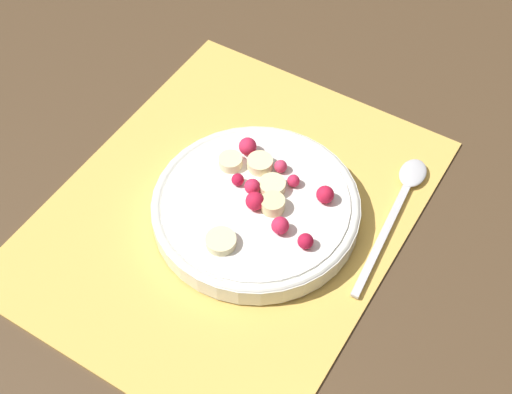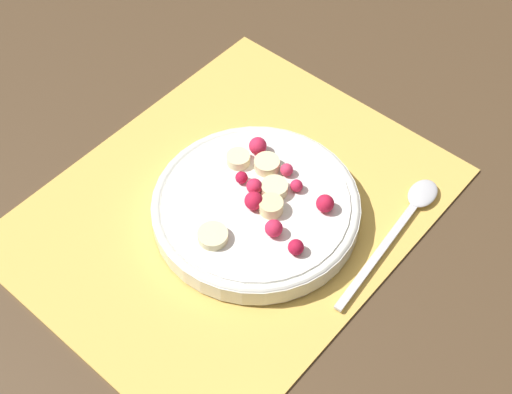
# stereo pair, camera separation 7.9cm
# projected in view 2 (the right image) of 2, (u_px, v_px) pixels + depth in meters

# --- Properties ---
(ground_plane) EXTENTS (3.00, 3.00, 0.00)m
(ground_plane) POSITION_uv_depth(u_px,v_px,m) (232.00, 209.00, 0.83)
(ground_plane) COLOR #4C3823
(placemat) EXTENTS (0.48, 0.38, 0.01)m
(placemat) POSITION_uv_depth(u_px,v_px,m) (232.00, 207.00, 0.83)
(placemat) COLOR #E0B251
(placemat) RESTS_ON ground_plane
(fruit_bowl) EXTENTS (0.24, 0.24, 0.05)m
(fruit_bowl) POSITION_uv_depth(u_px,v_px,m) (256.00, 206.00, 0.80)
(fruit_bowl) COLOR silver
(fruit_bowl) RESTS_ON placemat
(spoon) EXTENTS (0.21, 0.04, 0.01)m
(spoon) POSITION_uv_depth(u_px,v_px,m) (408.00, 214.00, 0.81)
(spoon) COLOR silver
(spoon) RESTS_ON placemat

